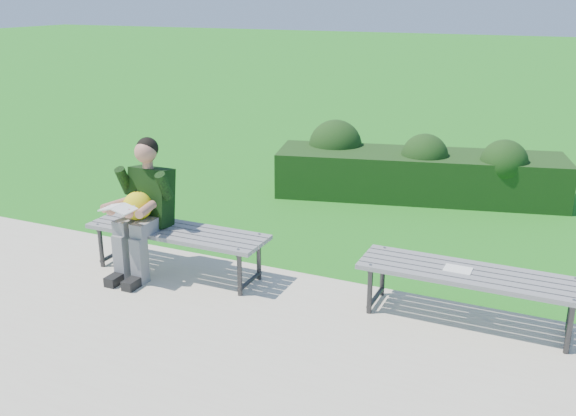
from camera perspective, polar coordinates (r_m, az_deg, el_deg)
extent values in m
plane|color=#3D7C24|center=(6.29, 1.64, -6.02)|extent=(80.00, 80.00, 0.00)
cube|color=#B4AC95|center=(4.91, -6.56, -13.63)|extent=(30.00, 3.50, 0.02)
cube|color=#103F15|center=(8.77, 11.54, 2.88)|extent=(3.87, 1.79, 0.60)
sphere|color=#103F15|center=(9.08, 4.23, 5.50)|extent=(0.90, 0.90, 0.75)
sphere|color=#103F15|center=(8.63, 12.04, 4.45)|extent=(0.74, 0.74, 0.62)
sphere|color=#103F15|center=(8.59, 18.64, 3.80)|extent=(0.72, 0.72, 0.60)
cube|color=gray|center=(6.07, -10.94, -2.68)|extent=(1.80, 0.08, 0.04)
cube|color=gray|center=(6.15, -10.39, -2.37)|extent=(1.80, 0.08, 0.04)
cube|color=gray|center=(6.23, -9.85, -2.06)|extent=(1.80, 0.09, 0.04)
cube|color=gray|center=(6.31, -9.33, -1.76)|extent=(1.80, 0.08, 0.04)
cube|color=gray|center=(6.39, -8.82, -1.47)|extent=(1.80, 0.08, 0.04)
cylinder|color=#2D2D30|center=(6.62, -16.28, -3.37)|extent=(0.04, 0.04, 0.41)
cylinder|color=#2D2D30|center=(6.89, -14.26, -2.32)|extent=(0.04, 0.04, 0.41)
cylinder|color=#2D2D30|center=(6.69, -15.38, -1.38)|extent=(0.04, 0.42, 0.04)
cylinder|color=#2D2D30|center=(6.81, -15.15, -3.97)|extent=(0.04, 0.42, 0.04)
cylinder|color=gray|center=(6.53, -16.57, -1.39)|extent=(0.02, 0.02, 0.01)
cylinder|color=gray|center=(6.82, -14.33, -0.32)|extent=(0.02, 0.02, 0.01)
cylinder|color=#2D2D30|center=(5.78, -4.32, -5.91)|extent=(0.04, 0.04, 0.41)
cylinder|color=#2D2D30|center=(6.09, -2.61, -4.57)|extent=(0.04, 0.04, 0.41)
cylinder|color=#2D2D30|center=(5.86, -3.48, -3.58)|extent=(0.04, 0.42, 0.04)
cylinder|color=#2D2D30|center=(5.99, -3.42, -6.49)|extent=(0.04, 0.42, 0.04)
cylinder|color=gray|center=(5.67, -4.47, -3.68)|extent=(0.02, 0.02, 0.01)
cylinder|color=gray|center=(6.01, -2.57, -2.33)|extent=(0.02, 0.02, 0.01)
cube|color=gray|center=(5.25, 15.52, -6.53)|extent=(1.80, 0.08, 0.04)
cube|color=gray|center=(5.34, 15.71, -6.09)|extent=(1.80, 0.08, 0.04)
cube|color=gray|center=(5.43, 15.89, -5.67)|extent=(1.80, 0.08, 0.04)
cube|color=gray|center=(5.53, 16.06, -5.26)|extent=(1.80, 0.08, 0.04)
cube|color=gray|center=(5.62, 16.23, -4.86)|extent=(1.80, 0.09, 0.04)
cylinder|color=#2D2D30|center=(5.50, 7.28, -7.33)|extent=(0.04, 0.04, 0.41)
cylinder|color=#2D2D30|center=(5.84, 8.41, -5.82)|extent=(0.04, 0.04, 0.41)
cylinder|color=#2D2D30|center=(5.59, 7.94, -4.86)|extent=(0.04, 0.42, 0.04)
cylinder|color=#2D2D30|center=(5.73, 7.80, -7.87)|extent=(0.04, 0.42, 0.04)
cylinder|color=gray|center=(5.39, 7.33, -5.02)|extent=(0.02, 0.02, 0.01)
cylinder|color=gray|center=(5.75, 8.57, -3.50)|extent=(0.02, 0.02, 0.01)
cylinder|color=#2D2D30|center=(5.33, 23.73, -9.81)|extent=(0.04, 0.04, 0.41)
cylinder|color=#2D2D30|center=(5.67, 23.86, -8.09)|extent=(0.04, 0.04, 0.41)
cylinder|color=#2D2D30|center=(5.42, 24.05, -7.20)|extent=(0.04, 0.42, 0.04)
cylinder|color=#2D2D30|center=(5.56, 23.60, -10.26)|extent=(0.04, 0.42, 0.04)
cylinder|color=gray|center=(5.20, 24.08, -7.47)|extent=(0.02, 0.02, 0.01)
cylinder|color=gray|center=(5.58, 24.19, -5.72)|extent=(0.02, 0.02, 0.01)
cube|color=slate|center=(6.31, -13.72, -1.25)|extent=(0.14, 0.42, 0.13)
cube|color=slate|center=(6.19, -12.25, -1.51)|extent=(0.14, 0.42, 0.13)
cube|color=slate|center=(6.28, -14.52, -4.24)|extent=(0.12, 0.13, 0.45)
cube|color=slate|center=(6.16, -13.06, -4.57)|extent=(0.12, 0.13, 0.45)
cube|color=black|center=(6.28, -14.95, -6.07)|extent=(0.11, 0.26, 0.09)
cube|color=black|center=(6.16, -13.50, -6.43)|extent=(0.11, 0.26, 0.09)
cube|color=black|center=(6.33, -12.05, 1.01)|extent=(0.40, 0.30, 0.59)
cylinder|color=tan|center=(6.23, -12.35, 3.77)|extent=(0.10, 0.10, 0.08)
sphere|color=tan|center=(6.18, -12.55, 4.89)|extent=(0.21, 0.21, 0.21)
sphere|color=black|center=(6.20, -12.40, 5.22)|extent=(0.21, 0.21, 0.21)
cylinder|color=black|center=(6.35, -14.36, 2.39)|extent=(0.10, 0.21, 0.30)
cylinder|color=black|center=(6.08, -10.95, 1.92)|extent=(0.10, 0.21, 0.30)
cylinder|color=tan|center=(6.20, -15.05, 0.29)|extent=(0.14, 0.31, 0.08)
cylinder|color=tan|center=(5.99, -12.52, -0.13)|extent=(0.14, 0.31, 0.08)
sphere|color=tan|center=(6.04, -15.48, -0.23)|extent=(0.09, 0.09, 0.09)
sphere|color=tan|center=(5.92, -13.98, -0.49)|extent=(0.09, 0.09, 0.09)
sphere|color=gold|center=(6.17, -13.23, 0.18)|extent=(0.27, 0.27, 0.27)
cone|color=#E05625|center=(6.09, -13.87, -0.18)|extent=(0.08, 0.08, 0.08)
cone|color=black|center=(6.15, -13.37, 1.37)|extent=(0.03, 0.05, 0.08)
cone|color=black|center=(6.14, -13.09, 1.32)|extent=(0.03, 0.04, 0.07)
sphere|color=white|center=(6.12, -14.14, 0.24)|extent=(0.05, 0.05, 0.05)
sphere|color=white|center=(6.06, -13.47, 0.13)|extent=(0.05, 0.05, 0.05)
cube|color=white|center=(5.99, -15.45, 0.09)|extent=(0.15, 0.20, 0.05)
cube|color=white|center=(5.90, -14.32, -0.10)|extent=(0.15, 0.20, 0.05)
cube|color=white|center=(5.44, 14.87, -5.29)|extent=(0.22, 0.16, 0.01)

